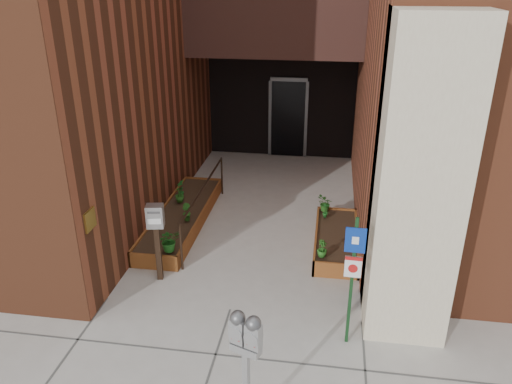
% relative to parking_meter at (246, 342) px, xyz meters
% --- Properties ---
extents(ground, '(80.00, 80.00, 0.00)m').
position_rel_parking_meter_xyz_m(ground, '(-0.62, 2.10, -1.23)').
color(ground, '#9E9991').
rests_on(ground, ground).
extents(planter_left, '(0.90, 3.60, 0.30)m').
position_rel_parking_meter_xyz_m(planter_left, '(-2.17, 4.80, -1.09)').
color(planter_left, brown).
rests_on(planter_left, ground).
extents(planter_right, '(0.80, 2.20, 0.30)m').
position_rel_parking_meter_xyz_m(planter_right, '(0.98, 4.30, -1.09)').
color(planter_right, brown).
rests_on(planter_right, ground).
extents(handrail, '(0.04, 3.34, 0.90)m').
position_rel_parking_meter_xyz_m(handrail, '(-1.67, 4.75, -0.48)').
color(handrail, black).
rests_on(handrail, ground).
extents(parking_meter, '(0.37, 0.24, 1.58)m').
position_rel_parking_meter_xyz_m(parking_meter, '(0.00, 0.00, 0.00)').
color(parking_meter, '#9E9EA0').
rests_on(parking_meter, ground).
extents(sign_post, '(0.27, 0.07, 1.95)m').
position_rel_parking_meter_xyz_m(sign_post, '(1.15, 1.64, -0.03)').
color(sign_post, '#143719').
rests_on(sign_post, ground).
extents(payment_dropbox, '(0.30, 0.25, 1.37)m').
position_rel_parking_meter_xyz_m(payment_dropbox, '(-1.95, 2.77, -0.24)').
color(payment_dropbox, black).
rests_on(payment_dropbox, ground).
extents(shrub_left_a, '(0.50, 0.50, 0.41)m').
position_rel_parking_meter_xyz_m(shrub_left_a, '(-1.90, 3.20, -0.72)').
color(shrub_left_a, '#1E621C').
rests_on(shrub_left_a, planter_left).
extents(shrub_left_b, '(0.27, 0.27, 0.34)m').
position_rel_parking_meter_xyz_m(shrub_left_b, '(-1.94, 4.39, -0.75)').
color(shrub_left_b, '#215518').
rests_on(shrub_left_b, planter_left).
extents(shrub_left_c, '(0.27, 0.27, 0.34)m').
position_rel_parking_meter_xyz_m(shrub_left_c, '(-2.32, 5.20, -0.76)').
color(shrub_left_c, '#235B1A').
rests_on(shrub_left_c, planter_left).
extents(shrub_left_d, '(0.27, 0.27, 0.38)m').
position_rel_parking_meter_xyz_m(shrub_left_d, '(-2.37, 5.48, -0.74)').
color(shrub_left_d, '#1C621E').
rests_on(shrub_left_d, planter_left).
extents(shrub_right_a, '(0.24, 0.24, 0.31)m').
position_rel_parking_meter_xyz_m(shrub_right_a, '(0.73, 3.40, -0.77)').
color(shrub_right_a, '#245E1B').
rests_on(shrub_right_a, planter_right).
extents(shrub_right_b, '(0.21, 0.21, 0.32)m').
position_rel_parking_meter_xyz_m(shrub_right_b, '(0.76, 4.92, -0.77)').
color(shrub_right_b, '#1B611E').
rests_on(shrub_right_b, planter_right).
extents(shrub_right_c, '(0.40, 0.40, 0.34)m').
position_rel_parking_meter_xyz_m(shrub_right_c, '(0.73, 5.20, -0.76)').
color(shrub_right_c, '#225618').
rests_on(shrub_right_c, planter_right).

